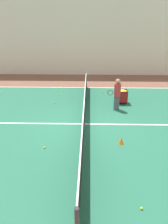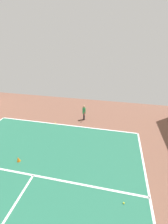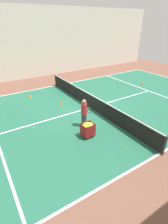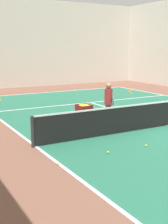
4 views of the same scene
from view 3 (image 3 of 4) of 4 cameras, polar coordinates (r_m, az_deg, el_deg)
The scene contains 21 objects.
ground_plane at distance 11.81m, azimuth 2.09°, elevation 1.40°, with size 32.80×32.80×0.00m, color brown.
court_playing_area at distance 11.81m, azimuth 2.09°, elevation 1.41°, with size 10.92×21.56×0.00m.
line_sideline_left at distance 8.63m, azimuth 23.64°, elevation -12.27°, with size 0.10×21.56×0.00m, color white.
line_sideline_right at distance 16.24m, azimuth -9.02°, elevation 8.57°, with size 0.10×21.56×0.00m, color white.
line_service_near at distance 15.71m, azimuth 20.32°, elevation 6.50°, with size 10.92×0.10×0.00m, color white.
line_centre_service at distance 11.81m, azimuth 2.09°, elevation 1.42°, with size 0.10×11.86×0.00m, color white.
hall_enclosure_right at distance 18.94m, azimuth -14.79°, elevation 20.91°, with size 0.15×29.10×6.55m.
tennis_net at distance 11.59m, azimuth 2.14°, elevation 3.66°, with size 11.22×0.10×0.98m.
coach_at_net at distance 9.31m, azimuth 0.03°, elevation 0.21°, with size 0.40×0.68×1.62m.
ball_cart at distance 8.66m, azimuth 1.27°, elevation -5.06°, with size 0.51×0.60×0.76m.
training_cone_0 at distance 14.06m, azimuth -17.24°, elevation 5.07°, with size 0.24×0.24×0.22m, color orange.
training_cone_1 at distance 16.90m, azimuth 18.58°, elevation 8.74°, with size 0.19×0.19×0.29m, color orange.
training_cone_2 at distance 12.37m, azimuth -7.65°, elevation 3.12°, with size 0.21×0.21×0.26m, color orange.
tennis_ball_0 at distance 9.97m, azimuth -16.21°, elevation -4.89°, with size 0.07×0.07×0.07m, color yellow.
tennis_ball_1 at distance 20.67m, azimuth 15.89°, elevation 12.08°, with size 0.07×0.07×0.07m, color yellow.
tennis_ball_4 at distance 15.72m, azimuth 9.80°, elevation 7.98°, with size 0.07×0.07×0.07m, color yellow.
tennis_ball_6 at distance 14.00m, azimuth 2.15°, elevation 5.90°, with size 0.07×0.07×0.07m, color yellow.
tennis_ball_7 at distance 15.00m, azimuth -13.11°, elevation 6.70°, with size 0.07×0.07×0.07m, color yellow.
tennis_ball_8 at distance 8.40m, azimuth 13.59°, elevation -11.34°, with size 0.07×0.07×0.07m, color yellow.
tennis_ball_12 at distance 10.43m, azimuth 21.90°, elevation -4.34°, with size 0.07×0.07×0.07m, color yellow.
tennis_ball_13 at distance 11.16m, azimuth 16.61°, elevation -1.26°, with size 0.07×0.07×0.07m, color yellow.
Camera 3 is at (-8.68, 6.09, 5.21)m, focal length 28.00 mm.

